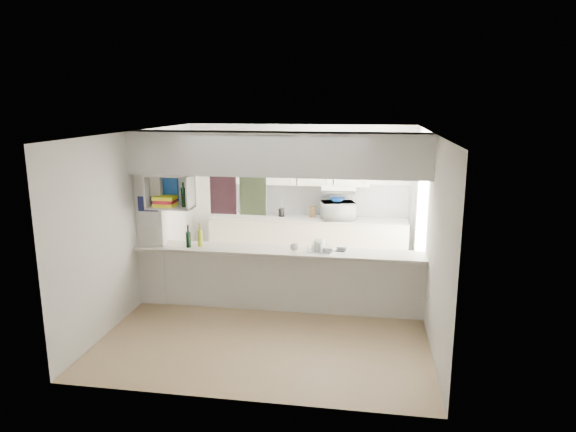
% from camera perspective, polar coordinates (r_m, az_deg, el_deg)
% --- Properties ---
extents(floor, '(4.80, 4.80, 0.00)m').
position_cam_1_polar(floor, '(7.73, -1.15, -10.30)').
color(floor, tan).
rests_on(floor, ground).
extents(ceiling, '(4.80, 4.80, 0.00)m').
position_cam_1_polar(ceiling, '(7.13, -1.25, 9.32)').
color(ceiling, white).
rests_on(ceiling, wall_back).
extents(wall_back, '(4.20, 0.00, 4.20)m').
position_cam_1_polar(wall_back, '(9.64, 1.31, 2.41)').
color(wall_back, silver).
rests_on(wall_back, floor).
extents(wall_left, '(0.00, 4.80, 4.80)m').
position_cam_1_polar(wall_left, '(7.96, -16.26, -0.30)').
color(wall_left, silver).
rests_on(wall_left, floor).
extents(wall_right, '(0.00, 4.80, 4.80)m').
position_cam_1_polar(wall_right, '(7.26, 15.35, -1.46)').
color(wall_right, silver).
rests_on(wall_right, floor).
extents(servery_partition, '(4.20, 0.50, 2.60)m').
position_cam_1_polar(servery_partition, '(7.28, -2.55, 1.91)').
color(servery_partition, silver).
rests_on(servery_partition, floor).
extents(cubby_shelf, '(0.65, 0.35, 0.50)m').
position_cam_1_polar(cubby_shelf, '(7.61, -13.01, 2.46)').
color(cubby_shelf, white).
rests_on(cubby_shelf, bulkhead).
extents(kitchen_run, '(3.60, 0.63, 2.24)m').
position_cam_1_polar(kitchen_run, '(9.47, 2.04, -0.72)').
color(kitchen_run, beige).
rests_on(kitchen_run, floor).
extents(microwave, '(0.67, 0.53, 0.32)m').
position_cam_1_polar(microwave, '(9.30, 5.58, 0.59)').
color(microwave, white).
rests_on(microwave, bench_top).
extents(bowl, '(0.27, 0.27, 0.07)m').
position_cam_1_polar(bowl, '(9.29, 5.50, 1.81)').
color(bowl, navy).
rests_on(bowl, microwave).
extents(dish_rack, '(0.42, 0.36, 0.19)m').
position_cam_1_polar(dish_rack, '(7.32, 3.79, -3.37)').
color(dish_rack, silver).
rests_on(dish_rack, breakfast_bar).
extents(cup, '(0.16, 0.16, 0.09)m').
position_cam_1_polar(cup, '(7.32, 0.68, -3.47)').
color(cup, white).
rests_on(cup, dish_rack).
extents(wine_bottles, '(0.22, 0.15, 0.35)m').
position_cam_1_polar(wine_bottles, '(7.66, -10.36, -2.43)').
color(wine_bottles, black).
rests_on(wine_bottles, breakfast_bar).
extents(plastic_tubs, '(0.51, 0.21, 0.07)m').
position_cam_1_polar(plastic_tubs, '(7.42, 4.34, -3.55)').
color(plastic_tubs, silver).
rests_on(plastic_tubs, breakfast_bar).
extents(utensil_jar, '(0.11, 0.11, 0.16)m').
position_cam_1_polar(utensil_jar, '(9.50, -0.73, 0.41)').
color(utensil_jar, black).
rests_on(utensil_jar, bench_top).
extents(knife_block, '(0.10, 0.09, 0.20)m').
position_cam_1_polar(knife_block, '(9.45, 2.76, 0.46)').
color(knife_block, '#4F351B').
rests_on(knife_block, bench_top).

